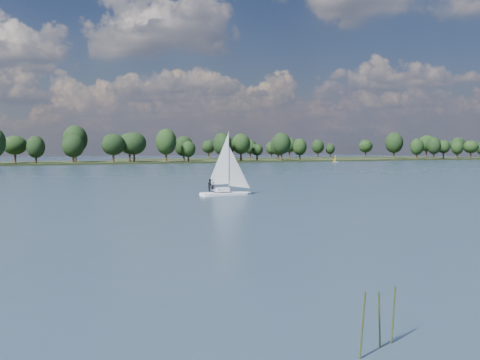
# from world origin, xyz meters

# --- Properties ---
(ground) EXTENTS (700.00, 700.00, 0.00)m
(ground) POSITION_xyz_m (0.00, 100.00, 0.00)
(ground) COLOR #233342
(ground) RESTS_ON ground
(far_shore) EXTENTS (660.00, 40.00, 1.50)m
(far_shore) POSITION_xyz_m (0.00, 212.00, 0.00)
(far_shore) COLOR black
(far_shore) RESTS_ON ground
(far_shore_back) EXTENTS (220.00, 30.00, 1.40)m
(far_shore_back) POSITION_xyz_m (160.00, 260.00, 0.00)
(far_shore_back) COLOR black
(far_shore_back) RESTS_ON ground
(sailboat) EXTENTS (6.84, 2.07, 8.94)m
(sailboat) POSITION_xyz_m (4.04, 45.34, 2.50)
(sailboat) COLOR white
(sailboat) RESTS_ON ground
(dinghy_orange) EXTENTS (2.57, 1.18, 3.99)m
(dinghy_orange) POSITION_xyz_m (132.04, 184.09, 0.94)
(dinghy_orange) COLOR white
(dinghy_orange) RESTS_ON ground
(treeline) EXTENTS (562.45, 74.03, 17.60)m
(treeline) POSITION_xyz_m (-7.22, 208.60, 7.93)
(treeline) COLOR black
(treeline) RESTS_ON ground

